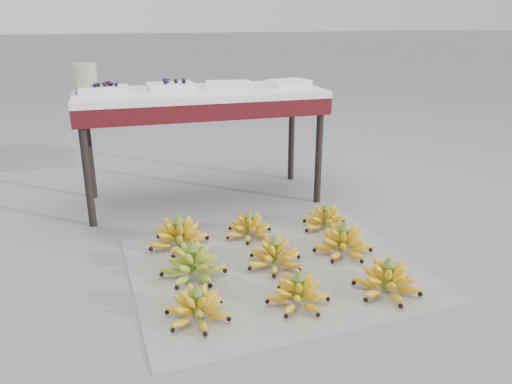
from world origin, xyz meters
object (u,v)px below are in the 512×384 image
object	(u,v)px
bunch_front_left	(197,308)
tray_far_left	(104,89)
bunch_back_right	(326,220)
tray_far_right	(289,83)
bunch_front_center	(298,293)
bunch_back_center	(249,227)
glass_jar	(85,78)
vendor_table	(201,103)
tray_left	(171,86)
bunch_back_left	(179,236)
bunch_mid_center	(275,255)
tray_right	(229,85)
bunch_front_right	(387,280)
bunch_mid_right	(343,243)
newspaper_mat	(276,269)
bunch_mid_left	(193,265)

from	to	relation	value
bunch_front_left	tray_far_left	size ratio (longest dim) A/B	1.22
tray_far_left	bunch_back_right	bearing A→B (deg)	-31.55
bunch_back_right	tray_far_right	xyz separation A→B (m)	(0.01, 0.64, 0.63)
bunch_front_center	bunch_back_center	xyz separation A→B (m)	(-0.01, 0.66, -0.00)
bunch_back_center	glass_jar	world-z (taller)	glass_jar
vendor_table	tray_left	distance (m)	0.19
bunch_back_left	bunch_back_right	size ratio (longest dim) A/B	1.04
bunch_mid_center	tray_right	bearing A→B (deg)	106.03
glass_jar	bunch_back_right	bearing A→B (deg)	-30.37
bunch_mid_center	tray_right	world-z (taller)	tray_right
tray_far_right	glass_jar	world-z (taller)	glass_jar
vendor_table	tray_left	xyz separation A→B (m)	(-0.16, 0.02, 0.10)
bunch_front_center	bunch_back_left	size ratio (longest dim) A/B	0.99
bunch_back_left	bunch_back_right	bearing A→B (deg)	-0.63
bunch_front_right	bunch_mid_right	xyz separation A→B (m)	(-0.02, 0.37, 0.00)
bunch_back_center	tray_right	xyz separation A→B (m)	(0.05, 0.60, 0.63)
bunch_front_left	tray_far_right	world-z (taller)	tray_far_right
bunch_front_right	bunch_back_right	xyz separation A→B (m)	(0.02, 0.66, -0.00)
bunch_mid_center	bunch_back_left	world-z (taller)	bunch_back_left
newspaper_mat	bunch_back_left	size ratio (longest dim) A/B	4.23
bunch_front_left	glass_jar	size ratio (longest dim) A/B	2.02
glass_jar	bunch_back_left	bearing A→B (deg)	-60.98
vendor_table	tray_right	size ratio (longest dim) A/B	4.90
bunch_front_center	tray_far_left	size ratio (longest dim) A/B	1.11
tray_left	tray_right	distance (m)	0.33
bunch_back_left	tray_right	distance (m)	0.97
bunch_back_right	tray_far_right	world-z (taller)	tray_far_right
bunch_front_left	vendor_table	distance (m)	1.41
bunch_front_right	bunch_back_right	bearing A→B (deg)	93.64
newspaper_mat	tray_far_right	size ratio (longest dim) A/B	4.87
vendor_table	bunch_mid_right	bearing A→B (deg)	-62.22
bunch_mid_left	bunch_back_center	bearing A→B (deg)	63.05
bunch_mid_center	bunch_back_right	size ratio (longest dim) A/B	1.13
newspaper_mat	tray_far_right	bearing A→B (deg)	67.79
bunch_mid_center	tray_far_right	size ratio (longest dim) A/B	1.25
newspaper_mat	tray_left	xyz separation A→B (m)	(-0.30, 1.00, 0.69)
bunch_mid_right	tray_left	xyz separation A→B (m)	(-0.65, 0.95, 0.63)
bunch_back_right	bunch_back_left	bearing A→B (deg)	-171.28
bunch_back_left	tray_far_left	size ratio (longest dim) A/B	1.12
glass_jar	tray_left	bearing A→B (deg)	-1.95
bunch_front_center	bunch_mid_right	xyz separation A→B (m)	(0.36, 0.35, 0.01)
bunch_front_right	bunch_mid_right	distance (m)	0.37
bunch_front_right	bunch_back_center	bearing A→B (deg)	125.53
bunch_mid_center	bunch_back_left	xyz separation A→B (m)	(-0.38, 0.31, 0.01)
bunch_mid_center	bunch_back_right	distance (m)	0.50
bunch_front_center	glass_jar	world-z (taller)	glass_jar
bunch_back_left	tray_far_left	bearing A→B (deg)	112.60
bunch_mid_left	tray_right	size ratio (longest dim) A/B	1.24
bunch_front_center	bunch_back_right	size ratio (longest dim) A/B	1.03
bunch_front_left	bunch_front_right	size ratio (longest dim) A/B	1.09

